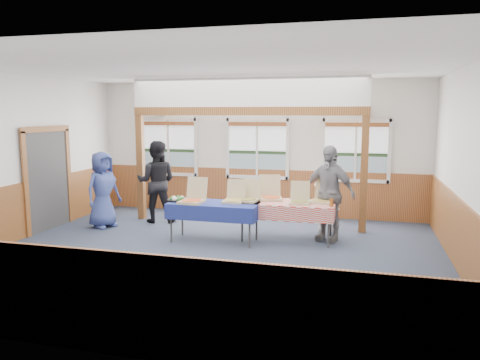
# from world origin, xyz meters

# --- Properties ---
(floor) EXTENTS (8.00, 8.00, 0.00)m
(floor) POSITION_xyz_m (0.00, 0.00, 0.00)
(floor) COLOR #252F3D
(floor) RESTS_ON ground
(ceiling) EXTENTS (8.00, 8.00, 0.00)m
(ceiling) POSITION_xyz_m (0.00, 0.00, 3.20)
(ceiling) COLOR white
(ceiling) RESTS_ON wall_back
(wall_back) EXTENTS (8.00, 0.00, 8.00)m
(wall_back) POSITION_xyz_m (0.00, 3.50, 1.60)
(wall_back) COLOR silver
(wall_back) RESTS_ON floor
(wall_front) EXTENTS (8.00, 0.00, 8.00)m
(wall_front) POSITION_xyz_m (0.00, -3.50, 1.60)
(wall_front) COLOR silver
(wall_front) RESTS_ON floor
(wall_left) EXTENTS (0.00, 8.00, 8.00)m
(wall_left) POSITION_xyz_m (-4.00, 0.00, 1.60)
(wall_left) COLOR silver
(wall_left) RESTS_ON floor
(wall_right) EXTENTS (0.00, 8.00, 8.00)m
(wall_right) POSITION_xyz_m (4.00, 0.00, 1.60)
(wall_right) COLOR silver
(wall_right) RESTS_ON floor
(wainscot_back) EXTENTS (7.98, 0.05, 1.10)m
(wainscot_back) POSITION_xyz_m (0.00, 3.48, 0.55)
(wainscot_back) COLOR brown
(wainscot_back) RESTS_ON floor
(wainscot_front) EXTENTS (7.98, 0.05, 1.10)m
(wainscot_front) POSITION_xyz_m (0.00, -3.48, 0.55)
(wainscot_front) COLOR brown
(wainscot_front) RESTS_ON floor
(wainscot_left) EXTENTS (0.05, 6.98, 1.10)m
(wainscot_left) POSITION_xyz_m (-3.98, 0.00, 0.55)
(wainscot_left) COLOR brown
(wainscot_left) RESTS_ON floor
(wainscot_right) EXTENTS (0.05, 6.98, 1.10)m
(wainscot_right) POSITION_xyz_m (3.98, 0.00, 0.55)
(wainscot_right) COLOR brown
(wainscot_right) RESTS_ON floor
(cased_opening) EXTENTS (0.06, 1.30, 2.10)m
(cased_opening) POSITION_xyz_m (-3.96, 0.90, 1.05)
(cased_opening) COLOR #373737
(cased_opening) RESTS_ON wall_left
(window_left) EXTENTS (1.56, 0.10, 1.46)m
(window_left) POSITION_xyz_m (-2.30, 3.46, 1.68)
(window_left) COLOR silver
(window_left) RESTS_ON wall_back
(window_mid) EXTENTS (1.56, 0.10, 1.46)m
(window_mid) POSITION_xyz_m (0.00, 3.46, 1.68)
(window_mid) COLOR silver
(window_mid) RESTS_ON wall_back
(window_right) EXTENTS (1.56, 0.10, 1.46)m
(window_right) POSITION_xyz_m (2.30, 3.46, 1.68)
(window_right) COLOR silver
(window_right) RESTS_ON wall_back
(post_left) EXTENTS (0.15, 0.15, 2.40)m
(post_left) POSITION_xyz_m (-2.50, 2.30, 1.20)
(post_left) COLOR #5A3914
(post_left) RESTS_ON floor
(post_right) EXTENTS (0.15, 0.15, 2.40)m
(post_right) POSITION_xyz_m (2.50, 2.30, 1.20)
(post_right) COLOR #5A3914
(post_right) RESTS_ON floor
(cross_beam) EXTENTS (5.15, 0.18, 0.18)m
(cross_beam) POSITION_xyz_m (0.00, 2.30, 2.49)
(cross_beam) COLOR #5A3914
(cross_beam) RESTS_ON post_left
(table_left) EXTENTS (1.85, 1.18, 0.76)m
(table_left) POSITION_xyz_m (-0.25, 0.84, 0.70)
(table_left) COLOR #373737
(table_left) RESTS_ON floor
(table_right) EXTENTS (1.98, 1.52, 0.76)m
(table_right) POSITION_xyz_m (1.09, 1.25, 0.70)
(table_right) COLOR #373737
(table_right) RESTS_ON floor
(pizza_box_a) EXTENTS (0.47, 0.55, 0.46)m
(pizza_box_a) POSITION_xyz_m (-0.65, 0.73, 0.83)
(pizza_box_a) COLOR tan
(pizza_box_a) RESTS_ON table_left
(pizza_box_b) EXTENTS (0.38, 0.46, 0.41)m
(pizza_box_b) POSITION_xyz_m (0.10, 1.00, 0.82)
(pizza_box_b) COLOR tan
(pizza_box_b) RESTS_ON table_left
(pizza_box_c) EXTENTS (0.43, 0.51, 0.41)m
(pizza_box_c) POSITION_xyz_m (0.35, 1.15, 0.82)
(pizza_box_c) COLOR tan
(pizza_box_c) RESTS_ON table_right
(pizza_box_d) EXTENTS (0.55, 0.62, 0.47)m
(pizza_box_d) POSITION_xyz_m (0.73, 1.44, 0.83)
(pizza_box_d) COLOR tan
(pizza_box_d) RESTS_ON table_right
(pizza_box_e) EXTENTS (0.40, 0.48, 0.40)m
(pizza_box_e) POSITION_xyz_m (1.34, 1.17, 0.82)
(pizza_box_e) COLOR tan
(pizza_box_e) RESTS_ON table_right
(pizza_box_f) EXTENTS (0.51, 0.58, 0.45)m
(pizza_box_f) POSITION_xyz_m (1.75, 1.39, 0.83)
(pizza_box_f) COLOR tan
(pizza_box_f) RESTS_ON table_right
(veggie_tray) EXTENTS (0.38, 0.38, 0.09)m
(veggie_tray) POSITION_xyz_m (-1.00, 0.84, 0.79)
(veggie_tray) COLOR black
(veggie_tray) RESTS_ON table_left
(drink_glass) EXTENTS (0.07, 0.07, 0.15)m
(drink_glass) POSITION_xyz_m (1.94, 1.00, 0.83)
(drink_glass) COLOR #A0521A
(drink_glass) RESTS_ON table_right
(woman_white) EXTENTS (0.55, 0.37, 1.46)m
(woman_white) POSITION_xyz_m (1.77, 2.16, 0.73)
(woman_white) COLOR white
(woman_white) RESTS_ON floor
(woman_black) EXTENTS (1.04, 0.89, 1.84)m
(woman_black) POSITION_xyz_m (-2.01, 2.07, 0.92)
(woman_black) COLOR black
(woman_black) RESTS_ON floor
(man_blue) EXTENTS (0.79, 0.94, 1.64)m
(man_blue) POSITION_xyz_m (-2.91, 1.32, 0.82)
(man_blue) COLOR #354486
(man_blue) RESTS_ON floor
(person_grey) EXTENTS (1.17, 0.85, 1.85)m
(person_grey) POSITION_xyz_m (1.85, 1.48, 0.92)
(person_grey) COLOR gray
(person_grey) RESTS_ON floor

